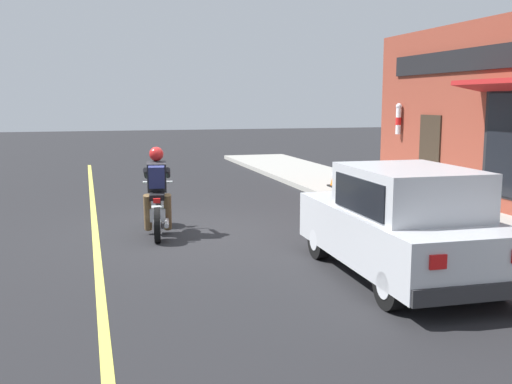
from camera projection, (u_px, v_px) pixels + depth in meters
ground_plane at (195, 233)px, 11.16m from camera, size 80.00×80.00×0.00m
sidewalk_curb at (369, 194)px, 15.37m from camera, size 2.60×22.00×0.14m
lane_stripe at (93, 210)px, 13.52m from camera, size 0.12×19.80×0.01m
motorcycle_with_rider at (158, 198)px, 10.99m from camera, size 0.63×2.02×1.62m
car_hatchback at (401, 224)px, 8.24m from camera, size 1.74×3.82×1.57m
traffic_cone at (336, 176)px, 16.20m from camera, size 0.36×0.36×0.60m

